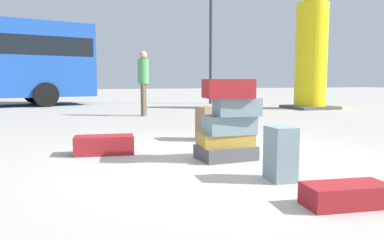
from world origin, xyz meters
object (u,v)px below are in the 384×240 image
suitcase_maroon_white_trunk (104,145)px  suitcase_maroon_behind_tower (346,195)px  suitcase_slate_foreground_near (281,154)px  suitcase_brown_foreground_far (206,123)px  yellow_dummy_statue (311,51)px  lamp_post (211,16)px  suitcase_tower (229,124)px  person_bearded_onlooker (143,77)px

suitcase_maroon_white_trunk → suitcase_maroon_behind_tower: (1.59, -2.68, -0.03)m
suitcase_slate_foreground_near → suitcase_brown_foreground_far: 2.56m
suitcase_slate_foreground_near → yellow_dummy_statue: 10.03m
lamp_post → suitcase_tower: bearing=-109.9°
suitcase_maroon_behind_tower → person_bearded_onlooker: (-0.08, 7.84, 0.97)m
yellow_dummy_statue → lamp_post: lamp_post is taller
suitcase_brown_foreground_far → suitcase_tower: bearing=-106.4°
suitcase_slate_foreground_near → person_bearded_onlooker: size_ratio=0.30×
suitcase_maroon_white_trunk → yellow_dummy_statue: bearing=44.8°
suitcase_tower → suitcase_maroon_behind_tower: (0.18, -1.84, -0.36)m
suitcase_brown_foreground_far → person_bearded_onlooker: person_bearded_onlooker is taller
suitcase_slate_foreground_near → yellow_dummy_statue: bearing=55.3°
suitcase_maroon_behind_tower → lamp_post: size_ratio=0.12×
yellow_dummy_statue → suitcase_slate_foreground_near: bearing=-127.2°
suitcase_brown_foreground_far → yellow_dummy_statue: 8.05m
suitcase_tower → suitcase_maroon_white_trunk: (-1.42, 0.83, -0.32)m
suitcase_maroon_white_trunk → suitcase_brown_foreground_far: size_ratio=1.40×
suitcase_maroon_white_trunk → suitcase_slate_foreground_near: suitcase_slate_foreground_near is taller
suitcase_slate_foreground_near → suitcase_brown_foreground_far: size_ratio=0.97×
suitcase_maroon_white_trunk → yellow_dummy_statue: yellow_dummy_statue is taller
lamp_post → person_bearded_onlooker: bearing=-129.6°
suitcase_tower → suitcase_brown_foreground_far: (0.26, 1.52, -0.17)m
lamp_post → suitcase_maroon_behind_tower: bearing=-106.3°
suitcase_tower → suitcase_maroon_behind_tower: size_ratio=1.50×
yellow_dummy_statue → person_bearded_onlooker: bearing=-172.0°
suitcase_maroon_behind_tower → suitcase_slate_foreground_near: size_ratio=1.25×
suitcase_tower → suitcase_brown_foreground_far: 1.55m
suitcase_tower → lamp_post: lamp_post is taller
person_bearded_onlooker → yellow_dummy_statue: size_ratio=0.40×
suitcase_maroon_behind_tower → yellow_dummy_statue: yellow_dummy_statue is taller
suitcase_tower → suitcase_brown_foreground_far: suitcase_tower is taller
suitcase_tower → lamp_post: size_ratio=0.18×
person_bearded_onlooker → suitcase_tower: bearing=20.2°
suitcase_slate_foreground_near → suitcase_brown_foreground_far: (0.17, 2.56, 0.01)m
suitcase_brown_foreground_far → lamp_post: size_ratio=0.10×
suitcase_maroon_white_trunk → person_bearded_onlooker: 5.47m
suitcase_maroon_behind_tower → person_bearded_onlooker: 7.90m
suitcase_slate_foreground_near → person_bearded_onlooker: 7.08m
suitcase_tower → lamp_post: (3.78, 10.45, 3.15)m
lamp_post → suitcase_slate_foreground_near: bearing=-107.8°
suitcase_tower → suitcase_maroon_white_trunk: size_ratio=1.29×
suitcase_tower → suitcase_maroon_behind_tower: suitcase_tower is taller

